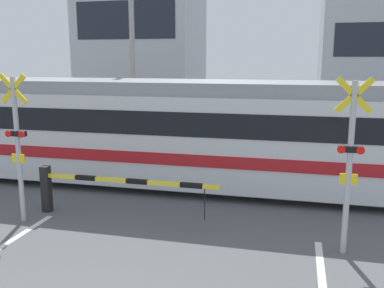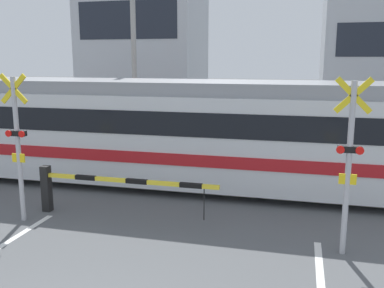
{
  "view_description": "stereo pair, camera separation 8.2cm",
  "coord_description": "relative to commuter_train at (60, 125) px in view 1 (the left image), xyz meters",
  "views": [
    {
      "loc": [
        2.56,
        -3.58,
        3.73
      ],
      "look_at": [
        0.0,
        6.78,
        1.6
      ],
      "focal_mm": 40.0,
      "sensor_mm": 36.0,
      "label": 1
    },
    {
      "loc": [
        2.64,
        -3.56,
        3.73
      ],
      "look_at": [
        0.0,
        6.78,
        1.6
      ],
      "focal_mm": 40.0,
      "sensor_mm": 36.0,
      "label": 2
    }
  ],
  "objects": [
    {
      "name": "utility_pole_streetside",
      "position": [
        0.4,
        5.32,
        2.77
      ],
      "size": [
        0.22,
        0.22,
        8.87
      ],
      "color": "gray",
      "rests_on": "ground_plane"
    },
    {
      "name": "rail_track_far",
      "position": [
        4.71,
        0.72,
        -1.63
      ],
      "size": [
        50.0,
        0.1,
        0.08
      ],
      "color": "#5B564C",
      "rests_on": "ground_plane"
    },
    {
      "name": "commuter_train",
      "position": [
        0.0,
        0.0,
        0.0
      ],
      "size": [
        20.57,
        2.87,
        3.11
      ],
      "color": "silver",
      "rests_on": "ground_plane"
    },
    {
      "name": "crossing_barrier_near",
      "position": [
        2.55,
        -3.04,
        -0.9
      ],
      "size": [
        4.45,
        0.2,
        1.15
      ],
      "color": "black",
      "rests_on": "ground_plane"
    },
    {
      "name": "crossing_barrier_far",
      "position": [
        6.88,
        2.82,
        -0.9
      ],
      "size": [
        4.45,
        0.2,
        1.15
      ],
      "color": "black",
      "rests_on": "ground_plane"
    },
    {
      "name": "pedestrian",
      "position": [
        4.33,
        6.39,
        -0.68
      ],
      "size": [
        0.38,
        0.23,
        1.72
      ],
      "color": "brown",
      "rests_on": "ground_plane"
    },
    {
      "name": "building_left_of_street",
      "position": [
        -2.6,
        14.67,
        3.73
      ],
      "size": [
        7.2,
        5.69,
        10.8
      ],
      "color": "#B2B7BC",
      "rests_on": "ground_plane"
    },
    {
      "name": "building_right_of_street",
      "position": [
        11.86,
        14.67,
        2.6
      ],
      "size": [
        6.88,
        5.69,
        8.54
      ],
      "color": "#B2B7BC",
      "rests_on": "ground_plane"
    },
    {
      "name": "crossing_signal_right",
      "position": [
        8.28,
        -3.72,
        0.22
      ],
      "size": [
        0.68,
        0.15,
        3.42
      ],
      "color": "#B2B2B7",
      "rests_on": "ground_plane"
    },
    {
      "name": "crossing_signal_left",
      "position": [
        1.15,
        -3.72,
        0.22
      ],
      "size": [
        0.68,
        0.15,
        3.42
      ],
      "color": "#B2B2B7",
      "rests_on": "ground_plane"
    },
    {
      "name": "rail_track_near",
      "position": [
        4.71,
        -0.72,
        -1.63
      ],
      "size": [
        50.0,
        0.1,
        0.08
      ],
      "color": "#5B564C",
      "rests_on": "ground_plane"
    }
  ]
}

